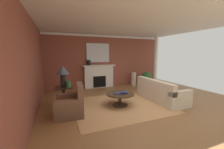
# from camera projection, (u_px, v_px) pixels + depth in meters

# --- Properties ---
(ground_plane) EXTENTS (8.76, 8.76, 0.00)m
(ground_plane) POSITION_uv_depth(u_px,v_px,m) (137.00, 106.00, 5.00)
(ground_plane) COLOR olive
(wall_fireplace) EXTENTS (7.07, 0.12, 2.90)m
(wall_fireplace) POSITION_uv_depth(u_px,v_px,m) (106.00, 61.00, 7.95)
(wall_fireplace) COLOR brown
(wall_fireplace) RESTS_ON ground_plane
(wall_window) EXTENTS (0.12, 7.34, 2.90)m
(wall_window) POSITION_uv_depth(u_px,v_px,m) (30.00, 68.00, 3.87)
(wall_window) COLOR brown
(wall_window) RESTS_ON ground_plane
(ceiling_panel) EXTENTS (7.07, 7.34, 0.06)m
(ceiling_panel) POSITION_uv_depth(u_px,v_px,m) (135.00, 22.00, 4.86)
(ceiling_panel) COLOR white
(crown_moulding) EXTENTS (7.07, 0.08, 0.12)m
(crown_moulding) POSITION_uv_depth(u_px,v_px,m) (106.00, 36.00, 7.68)
(crown_moulding) COLOR white
(area_rug) EXTENTS (3.25, 2.80, 0.01)m
(area_rug) POSITION_uv_depth(u_px,v_px,m) (120.00, 105.00, 5.04)
(area_rug) COLOR tan
(area_rug) RESTS_ON ground_plane
(fireplace) EXTENTS (1.80, 0.35, 1.25)m
(fireplace) POSITION_uv_depth(u_px,v_px,m) (99.00, 77.00, 7.71)
(fireplace) COLOR white
(fireplace) RESTS_ON ground_plane
(mantel_mirror) EXTENTS (1.27, 0.04, 1.01)m
(mantel_mirror) POSITION_uv_depth(u_px,v_px,m) (98.00, 53.00, 7.63)
(mantel_mirror) COLOR silver
(sofa) EXTENTS (0.91, 2.10, 0.85)m
(sofa) POSITION_uv_depth(u_px,v_px,m) (160.00, 93.00, 5.56)
(sofa) COLOR beige
(sofa) RESTS_ON ground_plane
(armchair_near_window) EXTENTS (0.88, 0.88, 0.95)m
(armchair_near_window) POSITION_uv_depth(u_px,v_px,m) (71.00, 106.00, 4.17)
(armchair_near_window) COLOR brown
(armchair_near_window) RESTS_ON ground_plane
(coffee_table) EXTENTS (1.00, 1.00, 0.45)m
(coffee_table) POSITION_uv_depth(u_px,v_px,m) (120.00, 96.00, 5.00)
(coffee_table) COLOR #3D2D1E
(coffee_table) RESTS_ON ground_plane
(side_table) EXTENTS (0.56, 0.56, 0.70)m
(side_table) POSITION_uv_depth(u_px,v_px,m) (64.00, 95.00, 4.91)
(side_table) COLOR #3D2D1E
(side_table) RESTS_ON ground_plane
(table_lamp) EXTENTS (0.44, 0.44, 0.75)m
(table_lamp) POSITION_uv_depth(u_px,v_px,m) (63.00, 72.00, 4.80)
(table_lamp) COLOR black
(table_lamp) RESTS_ON side_table
(vase_on_side_table) EXTENTS (0.17, 0.17, 0.22)m
(vase_on_side_table) POSITION_uv_depth(u_px,v_px,m) (68.00, 84.00, 4.80)
(vase_on_side_table) COLOR #33703D
(vase_on_side_table) RESTS_ON side_table
(vase_mantel_left) EXTENTS (0.19, 0.19, 0.28)m
(vase_mantel_left) POSITION_uv_depth(u_px,v_px,m) (89.00, 63.00, 7.35)
(vase_mantel_left) COLOR black
(vase_mantel_left) RESTS_ON fireplace
(vase_tall_corner) EXTENTS (0.28, 0.28, 0.78)m
(vase_tall_corner) POSITION_uv_depth(u_px,v_px,m) (134.00, 79.00, 8.20)
(vase_tall_corner) COLOR beige
(vase_tall_corner) RESTS_ON ground_plane
(book_red_cover) EXTENTS (0.23, 0.22, 0.04)m
(book_red_cover) POSITION_uv_depth(u_px,v_px,m) (117.00, 93.00, 4.89)
(book_red_cover) COLOR navy
(book_red_cover) RESTS_ON coffee_table
(book_art_folio) EXTENTS (0.29, 0.26, 0.04)m
(book_art_folio) POSITION_uv_depth(u_px,v_px,m) (124.00, 92.00, 4.93)
(book_art_folio) COLOR navy
(book_art_folio) RESTS_ON coffee_table
(potted_plant) EXTENTS (0.56, 0.56, 0.83)m
(potted_plant) POSITION_uv_depth(u_px,v_px,m) (146.00, 78.00, 8.02)
(potted_plant) COLOR #333333
(potted_plant) RESTS_ON ground_plane
(column_white) EXTENTS (0.20, 0.20, 2.90)m
(column_white) POSITION_uv_depth(u_px,v_px,m) (156.00, 61.00, 8.03)
(column_white) COLOR white
(column_white) RESTS_ON ground_plane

